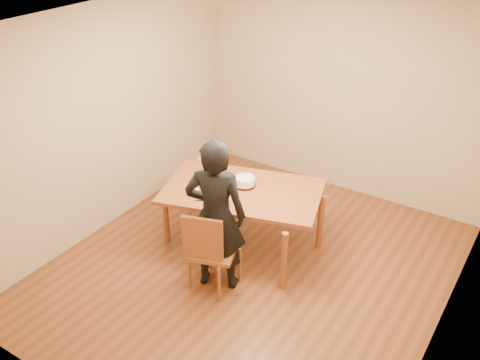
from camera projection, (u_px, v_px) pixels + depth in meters
The scene contains 16 objects.
room_shell at pixel (269, 149), 5.59m from camera, with size 4.00×4.50×2.70m.
dining_table at pixel (242, 191), 6.04m from camera, with size 1.76×1.05×0.04m, color brown.
dining_chair at pixel (214, 250), 5.54m from camera, with size 0.45×0.45×0.04m, color brown.
cake_plate at pixel (245, 185), 6.11m from camera, with size 0.26×0.26×0.02m, color #B20B26.
cake at pixel (245, 181), 6.09m from camera, with size 0.24×0.24×0.08m, color white.
frosting_dome at pixel (245, 177), 6.06m from camera, with size 0.23×0.23×0.03m, color white.
frosting_tub at pixel (215, 203), 5.69m from camera, with size 0.10×0.10×0.09m, color white.
frosting_lid at pixel (204, 198), 5.87m from camera, with size 0.10×0.10×0.01m, color #161894.
frosting_dollop at pixel (204, 197), 5.86m from camera, with size 0.04×0.04×0.02m, color white.
ramekin_green at pixel (196, 191), 5.98m from camera, with size 0.08×0.08×0.04m, color white.
ramekin_yellow at pixel (201, 183), 6.12m from camera, with size 0.09×0.09×0.04m, color white.
ramekin_multi at pixel (195, 182), 6.14m from camera, with size 0.09×0.09×0.04m, color white.
candy_box_pink at pixel (204, 161), 6.62m from camera, with size 0.14×0.07×0.02m, color #D7326B.
candy_box_green at pixel (203, 159), 6.61m from camera, with size 0.14×0.07×0.02m, color green.
spatula at pixel (201, 201), 5.82m from camera, with size 0.14×0.01×0.01m, color black.
person at pixel (216, 216), 5.38m from camera, with size 0.62×0.41×1.70m, color black.
Camera 1 is at (2.48, -4.04, 3.81)m, focal length 40.00 mm.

